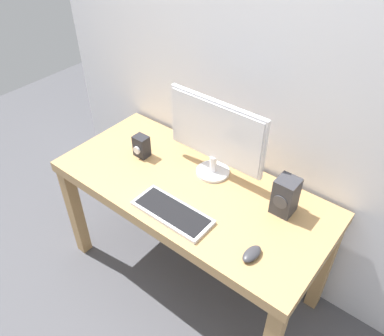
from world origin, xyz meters
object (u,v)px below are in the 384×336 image
desk (191,199)px  speaker_right (285,196)px  keyboard_primary (172,212)px  mouse (252,254)px  audio_controller (141,146)px  monitor (215,135)px

desk → speaker_right: (0.44, 0.13, 0.19)m
desk → speaker_right: size_ratio=7.63×
keyboard_primary → mouse: size_ratio=3.68×
audio_controller → keyboard_primary: bearing=-28.9°
monitor → audio_controller: (-0.39, -0.13, -0.17)m
desk → speaker_right: 0.50m
monitor → keyboard_primary: bearing=-85.4°
keyboard_primary → audio_controller: 0.48m
keyboard_primary → audio_controller: audio_controller is taller
desk → monitor: size_ratio=2.63×
mouse → monitor: bearing=146.5°
monitor → audio_controller: bearing=-161.5°
keyboard_primary → speaker_right: bearing=41.1°
audio_controller → speaker_right: bearing=7.3°
keyboard_primary → mouse: mouse is taller
monitor → desk: bearing=-98.6°
desk → keyboard_primary: (0.05, -0.20, 0.10)m
monitor → audio_controller: size_ratio=4.40×
monitor → keyboard_primary: (0.03, -0.36, -0.22)m
desk → mouse: bearing=-21.2°
speaker_right → audio_controller: speaker_right is taller
speaker_right → audio_controller: 0.82m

